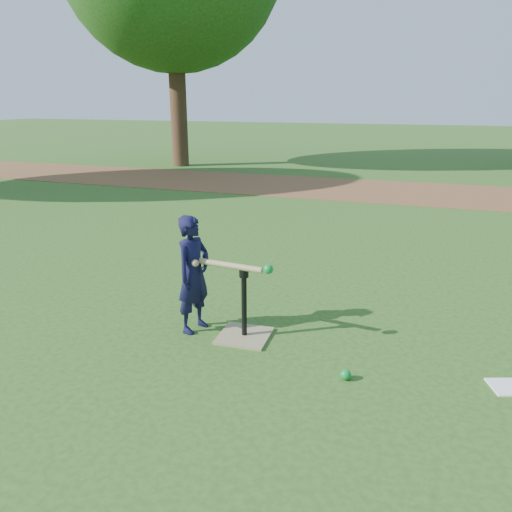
% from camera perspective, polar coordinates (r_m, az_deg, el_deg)
% --- Properties ---
extents(ground, '(80.00, 80.00, 0.00)m').
position_cam_1_polar(ground, '(4.68, -0.96, -7.49)').
color(ground, '#285116').
rests_on(ground, ground).
extents(dirt_strip, '(24.00, 3.00, 0.01)m').
position_cam_1_polar(dirt_strip, '(11.73, 12.20, 7.42)').
color(dirt_strip, brown).
rests_on(dirt_strip, ground).
extents(child, '(0.32, 0.43, 1.04)m').
position_cam_1_polar(child, '(4.37, -7.15, -2.08)').
color(child, black).
rests_on(child, ground).
extents(wiffle_ball_ground, '(0.08, 0.08, 0.08)m').
position_cam_1_polar(wiffle_ball_ground, '(3.83, 10.22, -13.21)').
color(wiffle_ball_ground, '#0C892D').
rests_on(wiffle_ball_ground, ground).
extents(clipboard, '(0.36, 0.32, 0.01)m').
position_cam_1_polar(clipboard, '(4.13, 27.21, -13.17)').
color(clipboard, white).
rests_on(clipboard, ground).
extents(batting_tee, '(0.45, 0.45, 0.61)m').
position_cam_1_polar(batting_tee, '(4.35, -1.35, -7.92)').
color(batting_tee, '#93885D').
rests_on(batting_tee, ground).
extents(swing_action, '(0.74, 0.16, 0.10)m').
position_cam_1_polar(swing_action, '(4.14, -2.56, -1.14)').
color(swing_action, tan).
rests_on(swing_action, ground).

